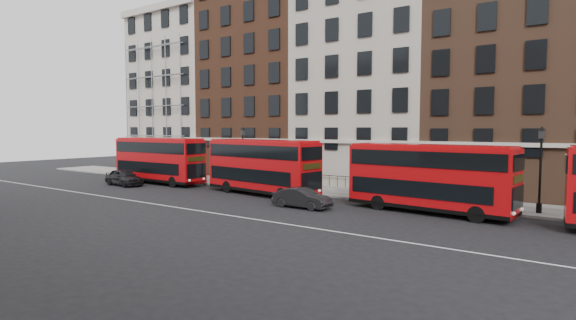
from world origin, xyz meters
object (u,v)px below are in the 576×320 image
Objects in this scene: car_rear at (124,177)px; bus_a at (159,159)px; bus_b at (261,165)px; bus_c at (428,176)px; car_front at (302,198)px.

bus_a is at bearing -20.79° from car_rear.
bus_c is at bearing 7.96° from bus_b.
bus_a is at bearing 80.51° from car_front.
bus_a is at bearing -172.01° from bus_b.
bus_b is (12.77, 0.00, 0.00)m from bus_a.
car_front is at bearing -152.21° from bus_c.
bus_c is 27.90m from car_rear.
bus_c is 8.28m from car_front.
bus_b is 6.98m from car_front.
bus_a is at bearing -174.81° from bus_c.
bus_b is 1.03× the size of bus_c.
bus_b reaches higher than bus_c.
car_rear is 1.12× the size of car_front.
bus_b is 2.63× the size of car_front.
car_rear is at bearing 89.37° from car_front.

